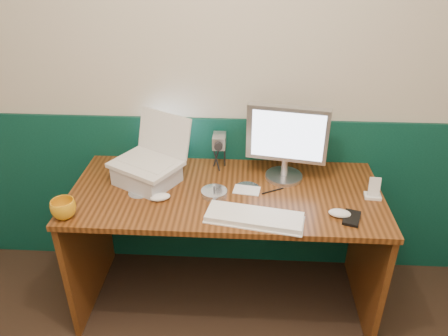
# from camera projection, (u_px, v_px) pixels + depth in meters

# --- Properties ---
(back_wall) EXTENTS (3.50, 0.04, 2.50)m
(back_wall) POSITION_uv_depth(u_px,v_px,m) (230.00, 75.00, 2.32)
(back_wall) COLOR beige
(back_wall) RESTS_ON ground
(wainscot) EXTENTS (3.48, 0.02, 1.00)m
(wainscot) POSITION_uv_depth(u_px,v_px,m) (229.00, 194.00, 2.68)
(wainscot) COLOR #072E27
(wainscot) RESTS_ON ground
(desk) EXTENTS (1.60, 0.70, 0.75)m
(desk) POSITION_uv_depth(u_px,v_px,m) (226.00, 248.00, 2.43)
(desk) COLOR #3E200B
(desk) RESTS_ON ground
(laptop_riser) EXTENTS (0.37, 0.36, 0.10)m
(laptop_riser) POSITION_uv_depth(u_px,v_px,m) (147.00, 174.00, 2.30)
(laptop_riser) COLOR #B9BCC5
(laptop_riser) RESTS_ON desk
(laptop) EXTENTS (0.42, 0.39, 0.28)m
(laptop) POSITION_uv_depth(u_px,v_px,m) (144.00, 142.00, 2.20)
(laptop) COLOR silver
(laptop) RESTS_ON laptop_riser
(monitor) EXTENTS (0.43, 0.19, 0.42)m
(monitor) POSITION_uv_depth(u_px,v_px,m) (286.00, 143.00, 2.26)
(monitor) COLOR #B8B9BD
(monitor) RESTS_ON desk
(keyboard) EXTENTS (0.46, 0.23, 0.03)m
(keyboard) POSITION_uv_depth(u_px,v_px,m) (254.00, 218.00, 2.02)
(keyboard) COLOR white
(keyboard) RESTS_ON desk
(mouse_right) EXTENTS (0.11, 0.08, 0.03)m
(mouse_right) POSITION_uv_depth(u_px,v_px,m) (340.00, 213.00, 2.04)
(mouse_right) COLOR silver
(mouse_right) RESTS_ON desk
(mouse_left) EXTENTS (0.12, 0.09, 0.03)m
(mouse_left) POSITION_uv_depth(u_px,v_px,m) (160.00, 197.00, 2.17)
(mouse_left) COLOR white
(mouse_left) RESTS_ON desk
(mug) EXTENTS (0.15, 0.15, 0.09)m
(mug) POSITION_uv_depth(u_px,v_px,m) (64.00, 209.00, 2.02)
(mug) COLOR orange
(mug) RESTS_ON desk
(camcorder) EXTENTS (0.09, 0.13, 0.20)m
(camcorder) POSITION_uv_depth(u_px,v_px,m) (219.00, 152.00, 2.41)
(camcorder) COLOR #ABABAF
(camcorder) RESTS_ON desk
(cd_spindle) EXTENTS (0.13, 0.13, 0.03)m
(cd_spindle) POSITION_uv_depth(u_px,v_px,m) (214.00, 193.00, 2.21)
(cd_spindle) COLOR silver
(cd_spindle) RESTS_ON desk
(cd_loose_a) EXTENTS (0.11, 0.11, 0.00)m
(cd_loose_a) POSITION_uv_depth(u_px,v_px,m) (139.00, 193.00, 2.23)
(cd_loose_a) COLOR #B6BDC7
(cd_loose_a) RESTS_ON desk
(cd_loose_b) EXTENTS (0.13, 0.13, 0.00)m
(cd_loose_b) POSITION_uv_depth(u_px,v_px,m) (247.00, 188.00, 2.27)
(cd_loose_b) COLOR #B7BBC8
(cd_loose_b) RESTS_ON desk
(pen) EXTENTS (0.12, 0.07, 0.01)m
(pen) POSITION_uv_depth(u_px,v_px,m) (273.00, 191.00, 2.24)
(pen) COLOR black
(pen) RESTS_ON desk
(papers) EXTENTS (0.15, 0.11, 0.00)m
(papers) POSITION_uv_depth(u_px,v_px,m) (247.00, 190.00, 2.25)
(papers) COLOR white
(papers) RESTS_ON desk
(dock) EXTENTS (0.09, 0.07, 0.02)m
(dock) POSITION_uv_depth(u_px,v_px,m) (372.00, 196.00, 2.19)
(dock) COLOR white
(dock) RESTS_ON desk
(music_player) EXTENTS (0.06, 0.03, 0.10)m
(music_player) POSITION_uv_depth(u_px,v_px,m) (374.00, 187.00, 2.16)
(music_player) COLOR white
(music_player) RESTS_ON dock
(pda) EXTENTS (0.11, 0.14, 0.01)m
(pda) POSITION_uv_depth(u_px,v_px,m) (352.00, 218.00, 2.03)
(pda) COLOR black
(pda) RESTS_ON desk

